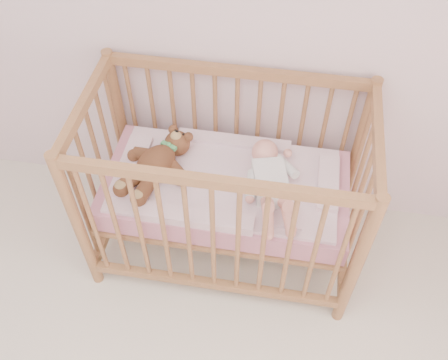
# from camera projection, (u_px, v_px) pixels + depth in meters

# --- Properties ---
(crib) EXTENTS (1.36, 0.76, 1.00)m
(crib) POSITION_uv_depth(u_px,v_px,m) (226.00, 188.00, 2.52)
(crib) COLOR #B07F4B
(crib) RESTS_ON floor
(mattress) EXTENTS (1.22, 0.62, 0.13)m
(mattress) POSITION_uv_depth(u_px,v_px,m) (226.00, 190.00, 2.53)
(mattress) COLOR pink
(mattress) RESTS_ON crib
(blanket) EXTENTS (1.10, 0.58, 0.06)m
(blanket) POSITION_uv_depth(u_px,v_px,m) (226.00, 180.00, 2.47)
(blanket) COLOR #E8A0B8
(blanket) RESTS_ON mattress
(baby) EXTENTS (0.43, 0.65, 0.14)m
(baby) POSITION_uv_depth(u_px,v_px,m) (270.00, 179.00, 2.38)
(baby) COLOR white
(baby) RESTS_ON blanket
(teddy_bear) EXTENTS (0.54, 0.62, 0.14)m
(teddy_bear) POSITION_uv_depth(u_px,v_px,m) (156.00, 163.00, 2.43)
(teddy_bear) COLOR brown
(teddy_bear) RESTS_ON blanket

